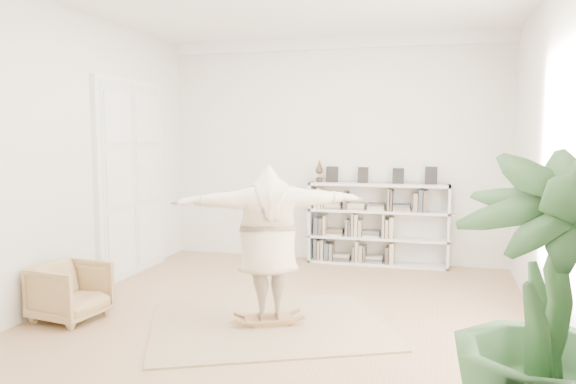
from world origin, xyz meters
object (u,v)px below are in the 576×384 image
object	(u,v)px
person	(268,239)
houseplant	(549,318)
armchair	(70,292)
rocker_board	(269,319)
bookshelf	(377,225)

from	to	relation	value
person	houseplant	distance (m)	3.25
person	houseplant	bearing A→B (deg)	113.04
armchair	rocker_board	size ratio (longest dim) A/B	1.18
armchair	person	bearing A→B (deg)	-71.76
armchair	person	distance (m)	2.33
armchair	houseplant	bearing A→B (deg)	-103.23
bookshelf	person	xyz separation A→B (m)	(-0.84, -3.18, 0.32)
bookshelf	rocker_board	size ratio (longest dim) A/B	3.70
rocker_board	houseplant	xyz separation A→B (m)	(2.40, -2.19, 0.93)
armchair	rocker_board	distance (m)	2.25
houseplant	rocker_board	bearing A→B (deg)	137.57
armchair	rocker_board	world-z (taller)	armchair
bookshelf	armchair	xyz separation A→B (m)	(-3.04, -3.57, -0.32)
armchair	rocker_board	bearing A→B (deg)	-71.76
armchair	person	size ratio (longest dim) A/B	0.35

